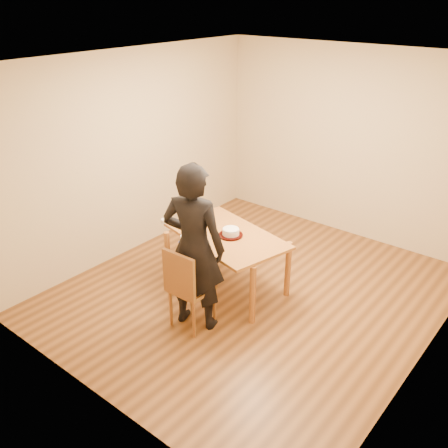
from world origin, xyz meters
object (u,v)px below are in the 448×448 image
Objects in this scene: cake_plate at (231,235)px; person at (194,248)px; dining_chair at (192,289)px; cake at (231,232)px; dining_table at (227,236)px.

person is (0.09, -0.73, 0.17)m from cake_plate.
cake_plate is 0.15× the size of person.
cake is (-0.09, 0.77, 0.35)m from dining_chair.
dining_chair is at bearing 71.68° from person.
cake is (0.06, -0.00, 0.07)m from dining_table.
cake_plate is at bearing -101.44° from person.
dining_table is 5.07× the size of cake_plate.
dining_table is at bearing 100.20° from dining_chair.
dining_chair is 0.21× the size of person.
cake_plate reaches higher than dining_chair.
cake is (0.00, 0.00, 0.04)m from cake_plate.
cake is at bearing 11.27° from dining_table.
person reaches higher than cake_plate.
dining_table is 0.77m from person.
cake is 0.74m from person.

